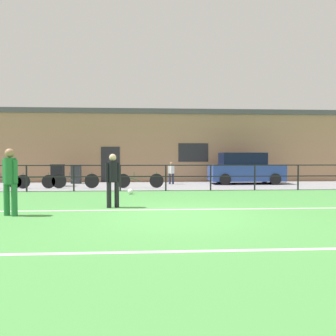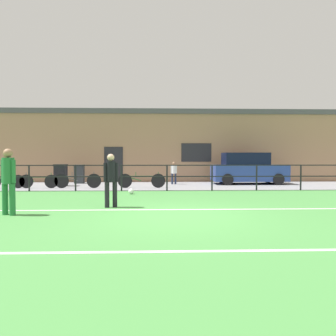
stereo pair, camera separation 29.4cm
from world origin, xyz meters
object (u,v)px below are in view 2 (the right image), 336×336
(bicycle_parked_1, at_px, (142,180))
(bicycle_parked_0, at_px, (78,181))
(player_goalkeeper, at_px, (111,177))
(soccer_ball_match, at_px, (131,191))
(spectator_child, at_px, (174,172))
(parked_car_red, at_px, (248,169))
(bicycle_parked_3, at_px, (10,181))
(player_striker, at_px, (8,177))
(bicycle_parked_2, at_px, (35,181))
(trash_bin_1, at_px, (61,175))
(trash_bin_0, at_px, (79,174))

(bicycle_parked_1, bearing_deg, bicycle_parked_0, -180.00)
(player_goalkeeper, bearing_deg, soccer_ball_match, -117.39)
(spectator_child, height_order, parked_car_red, parked_car_red)
(parked_car_red, bearing_deg, spectator_child, -178.94)
(bicycle_parked_1, distance_m, bicycle_parked_3, 6.18)
(player_goalkeeper, height_order, soccer_ball_match, player_goalkeeper)
(parked_car_red, relative_size, bicycle_parked_1, 1.75)
(soccer_ball_match, xyz_separation_m, bicycle_parked_0, (-2.72, 2.40, 0.26))
(spectator_child, bearing_deg, player_striker, 60.36)
(spectator_child, height_order, bicycle_parked_0, spectator_child)
(soccer_ball_match, height_order, parked_car_red, parked_car_red)
(soccer_ball_match, bearing_deg, bicycle_parked_1, 82.77)
(player_striker, distance_m, spectator_child, 10.14)
(player_goalkeeper, distance_m, bicycle_parked_3, 8.05)
(bicycle_parked_3, bearing_deg, bicycle_parked_2, -0.00)
(soccer_ball_match, relative_size, bicycle_parked_1, 0.10)
(player_goalkeeper, relative_size, trash_bin_1, 1.43)
(spectator_child, xyz_separation_m, bicycle_parked_3, (-7.84, -2.02, -0.35))
(bicycle_parked_3, height_order, trash_bin_0, trash_bin_0)
(player_striker, relative_size, bicycle_parked_0, 0.77)
(player_goalkeeper, distance_m, trash_bin_1, 7.83)
(bicycle_parked_1, bearing_deg, soccer_ball_match, -97.23)
(parked_car_red, height_order, bicycle_parked_3, parked_car_red)
(soccer_ball_match, height_order, bicycle_parked_0, bicycle_parked_0)
(player_goalkeeper, xyz_separation_m, bicycle_parked_3, (-5.56, 5.79, -0.54))
(player_goalkeeper, bearing_deg, bicycle_parked_1, -118.18)
(player_striker, xyz_separation_m, bicycle_parked_0, (0.02, 6.96, -0.59))
(parked_car_red, bearing_deg, player_striker, -134.10)
(player_goalkeeper, bearing_deg, bicycle_parked_3, -68.21)
(parked_car_red, xyz_separation_m, bicycle_parked_0, (-8.75, -2.09, -0.45))
(spectator_child, relative_size, bicycle_parked_3, 0.57)
(bicycle_parked_0, bearing_deg, spectator_child, 23.33)
(parked_car_red, relative_size, trash_bin_0, 3.79)
(player_goalkeeper, relative_size, parked_car_red, 0.40)
(bicycle_parked_1, relative_size, trash_bin_0, 2.16)
(bicycle_parked_2, height_order, bicycle_parked_3, bicycle_parked_3)
(bicycle_parked_0, relative_size, trash_bin_0, 2.10)
(bicycle_parked_0, bearing_deg, soccer_ball_match, -41.37)
(player_striker, xyz_separation_m, bicycle_parked_3, (-3.14, 6.96, -0.60))
(bicycle_parked_3, height_order, trash_bin_1, trash_bin_1)
(spectator_child, height_order, trash_bin_1, spectator_child)
(trash_bin_0, bearing_deg, player_goalkeeper, -70.70)
(spectator_child, relative_size, trash_bin_0, 1.16)
(soccer_ball_match, xyz_separation_m, bicycle_parked_1, (0.30, 2.40, 0.26))
(bicycle_parked_0, distance_m, trash_bin_1, 1.66)
(player_striker, xyz_separation_m, bicycle_parked_1, (3.05, 6.96, -0.59))
(spectator_child, bearing_deg, bicycle_parked_1, 48.67)
(bicycle_parked_1, bearing_deg, trash_bin_0, 142.51)
(parked_car_red, distance_m, bicycle_parked_3, 12.10)
(bicycle_parked_0, bearing_deg, bicycle_parked_3, 180.00)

